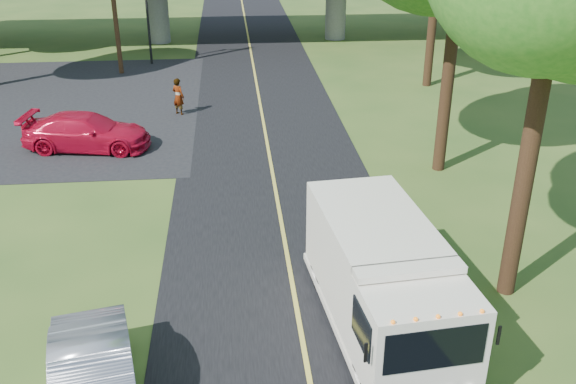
{
  "coord_description": "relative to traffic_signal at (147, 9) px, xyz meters",
  "views": [
    {
      "loc": [
        -1.45,
        -12.39,
        9.49
      ],
      "look_at": [
        0.11,
        4.14,
        1.6
      ],
      "focal_mm": 40.0,
      "sensor_mm": 36.0,
      "label": 1
    }
  ],
  "objects": [
    {
      "name": "pedestrian",
      "position": [
        2.2,
        -9.66,
        -2.35
      ],
      "size": [
        0.74,
        0.71,
        1.71
      ],
      "primitive_type": "imported",
      "rotation": [
        0.0,
        0.0,
        2.48
      ],
      "color": "gray",
      "rests_on": "ground"
    },
    {
      "name": "red_sedan",
      "position": [
        -1.17,
        -13.71,
        -2.48
      ],
      "size": [
        5.23,
        2.74,
        1.45
      ],
      "primitive_type": "imported",
      "rotation": [
        0.0,
        0.0,
        1.42
      ],
      "color": "#B80B27",
      "rests_on": "ground"
    },
    {
      "name": "traffic_signal",
      "position": [
        0.0,
        0.0,
        0.0
      ],
      "size": [
        0.18,
        0.22,
        5.2
      ],
      "color": "black",
      "rests_on": "ground"
    },
    {
      "name": "road",
      "position": [
        6.0,
        -16.0,
        -3.19
      ],
      "size": [
        7.0,
        90.0,
        0.02
      ],
      "primitive_type": "cube",
      "color": "black",
      "rests_on": "ground"
    },
    {
      "name": "ground",
      "position": [
        6.0,
        -26.0,
        -3.2
      ],
      "size": [
        120.0,
        120.0,
        0.0
      ],
      "primitive_type": "plane",
      "color": "#32511D",
      "rests_on": "ground"
    },
    {
      "name": "parking_lot",
      "position": [
        -5.0,
        -8.0,
        -3.19
      ],
      "size": [
        16.0,
        18.0,
        0.01
      ],
      "primitive_type": "cube",
      "color": "black",
      "rests_on": "ground"
    },
    {
      "name": "step_van",
      "position": [
        7.85,
        -26.27,
        -1.76
      ],
      "size": [
        2.92,
        6.52,
        2.66
      ],
      "rotation": [
        0.0,
        0.0,
        0.1
      ],
      "color": "silver",
      "rests_on": "ground"
    },
    {
      "name": "lane_line",
      "position": [
        6.0,
        -16.0,
        -3.17
      ],
      "size": [
        0.12,
        90.0,
        0.01
      ],
      "primitive_type": "cube",
      "color": "gold",
      "rests_on": "road"
    }
  ]
}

